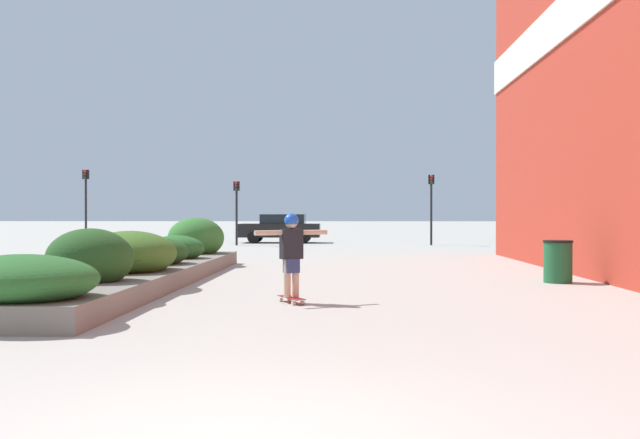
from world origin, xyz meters
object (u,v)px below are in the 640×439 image
object	(u,v)px
traffic_light_left	(237,201)
traffic_light_far_left	(86,194)
skateboard	(291,299)
car_leftmost	(545,226)
skateboarder	(291,246)
traffic_light_right	(431,197)
trash_bin	(558,261)
car_center_left	(281,228)

from	to	relation	value
traffic_light_left	traffic_light_far_left	distance (m)	7.42
skateboard	car_leftmost	distance (m)	33.00
skateboarder	traffic_light_right	bearing A→B (deg)	49.23
traffic_light_left	traffic_light_right	distance (m)	9.52
car_leftmost	traffic_light_far_left	distance (m)	25.88
skateboard	trash_bin	distance (m)	6.80
car_center_left	traffic_light_left	distance (m)	3.99
traffic_light_left	traffic_light_right	bearing A→B (deg)	3.27
skateboarder	traffic_light_right	size ratio (longest dim) A/B	0.41
trash_bin	skateboarder	bearing A→B (deg)	-145.85
skateboard	skateboarder	distance (m)	0.89
skateboard	trash_bin	bearing A→B (deg)	6.03
skateboarder	trash_bin	world-z (taller)	skateboarder
skateboard	traffic_light_far_left	distance (m)	25.36
skateboard	traffic_light_right	xyz separation A→B (m)	(5.15, 22.93, 2.28)
traffic_light_far_left	skateboard	bearing A→B (deg)	-62.21
traffic_light_left	trash_bin	bearing A→B (deg)	-61.77
skateboarder	traffic_light_far_left	size ratio (longest dim) A/B	0.39
car_leftmost	traffic_light_right	size ratio (longest dim) A/B	1.37
skateboarder	traffic_light_left	xyz separation A→B (m)	(-4.36, 22.39, 1.18)
traffic_light_left	traffic_light_right	xyz separation A→B (m)	(9.50, 0.54, 0.20)
skateboarder	traffic_light_right	xyz separation A→B (m)	(5.15, 22.93, 1.39)
trash_bin	traffic_light_far_left	xyz separation A→B (m)	(-17.39, 18.53, 2.03)
skateboard	car_center_left	xyz separation A→B (m)	(-2.49, 25.64, 0.72)
trash_bin	traffic_light_far_left	bearing A→B (deg)	133.18
car_leftmost	car_center_left	size ratio (longest dim) A/B	1.11
skateboarder	trash_bin	bearing A→B (deg)	6.03
trash_bin	car_center_left	size ratio (longest dim) A/B	0.22
car_center_left	traffic_light_far_left	xyz separation A→B (m)	(-9.28, -3.31, 1.71)
skateboarder	car_center_left	xyz separation A→B (m)	(-2.49, 25.64, -0.18)
skateboard	traffic_light_right	bearing A→B (deg)	49.23
car_leftmost	skateboard	bearing A→B (deg)	-22.75
trash_bin	traffic_light_left	bearing A→B (deg)	118.23
traffic_light_left	traffic_light_right	world-z (taller)	traffic_light_right
skateboard	trash_bin	world-z (taller)	trash_bin
skateboarder	traffic_light_far_left	bearing A→B (deg)	89.67
traffic_light_far_left	car_leftmost	bearing A→B (deg)	18.24
skateboarder	traffic_light_far_left	world-z (taller)	traffic_light_far_left
car_center_left	traffic_light_left	bearing A→B (deg)	150.17
skateboard	car_leftmost	xyz separation A→B (m)	(12.76, 30.42, 0.72)
skateboarder	car_leftmost	world-z (taller)	skateboarder
trash_bin	car_leftmost	world-z (taller)	car_leftmost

